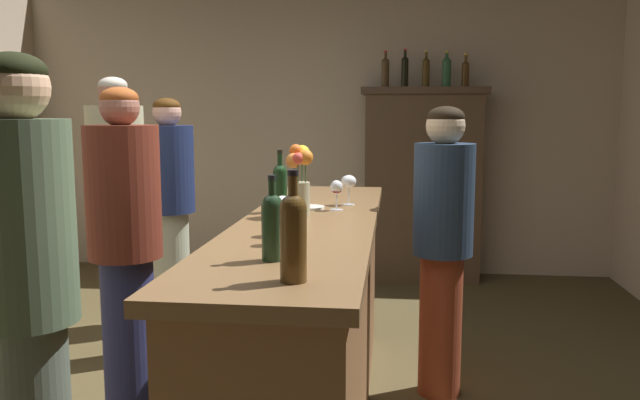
# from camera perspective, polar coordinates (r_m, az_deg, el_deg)

# --- Properties ---
(wall_back) EXTENTS (5.61, 0.12, 2.74)m
(wall_back) POSITION_cam_1_polar(r_m,az_deg,el_deg) (6.07, -0.54, 6.59)
(wall_back) COLOR #C1B096
(wall_back) RESTS_ON ground
(bar_counter) EXTENTS (0.61, 2.62, 1.02)m
(bar_counter) POSITION_cam_1_polar(r_m,az_deg,el_deg) (3.02, -1.02, -11.21)
(bar_counter) COLOR brown
(bar_counter) RESTS_ON ground
(display_cabinet) EXTENTS (1.10, 0.40, 1.72)m
(display_cabinet) POSITION_cam_1_polar(r_m,az_deg,el_deg) (5.77, 9.16, 1.72)
(display_cabinet) COLOR #4E3A28
(display_cabinet) RESTS_ON ground
(wine_bottle_merlot) EXTENTS (0.08, 0.08, 0.32)m
(wine_bottle_merlot) POSITION_cam_1_polar(r_m,az_deg,el_deg) (1.81, -2.42, -2.97)
(wine_bottle_merlot) COLOR #4E3515
(wine_bottle_merlot) RESTS_ON bar_counter
(wine_bottle_syrah) EXTENTS (0.07, 0.07, 0.28)m
(wine_bottle_syrah) POSITION_cam_1_polar(r_m,az_deg,el_deg) (2.08, -4.30, -2.13)
(wine_bottle_syrah) COLOR #1E361F
(wine_bottle_syrah) RESTS_ON bar_counter
(wine_bottle_rose) EXTENTS (0.07, 0.07, 0.30)m
(wine_bottle_rose) POSITION_cam_1_polar(r_m,az_deg,el_deg) (3.10, -3.60, 1.30)
(wine_bottle_rose) COLOR #173419
(wine_bottle_rose) RESTS_ON bar_counter
(wine_glass_front) EXTENTS (0.08, 0.08, 0.16)m
(wine_glass_front) POSITION_cam_1_polar(r_m,az_deg,el_deg) (2.50, -3.35, -0.56)
(wine_glass_front) COLOR white
(wine_glass_front) RESTS_ON bar_counter
(wine_glass_mid) EXTENTS (0.07, 0.07, 0.15)m
(wine_glass_mid) POSITION_cam_1_polar(r_m,az_deg,el_deg) (3.16, 1.49, 0.99)
(wine_glass_mid) COLOR white
(wine_glass_mid) RESTS_ON bar_counter
(wine_glass_rear) EXTENTS (0.07, 0.07, 0.14)m
(wine_glass_rear) POSITION_cam_1_polar(r_m,az_deg,el_deg) (2.34, -3.67, -1.64)
(wine_glass_rear) COLOR white
(wine_glass_rear) RESTS_ON bar_counter
(wine_glass_spare) EXTENTS (0.08, 0.08, 0.16)m
(wine_glass_spare) POSITION_cam_1_polar(r_m,az_deg,el_deg) (3.34, 2.58, 1.59)
(wine_glass_spare) COLOR white
(wine_glass_spare) RESTS_ON bar_counter
(flower_arrangement) EXTENTS (0.13, 0.14, 0.34)m
(flower_arrangement) POSITION_cam_1_polar(r_m,az_deg,el_deg) (2.96, -1.87, 1.93)
(flower_arrangement) COLOR tan
(flower_arrangement) RESTS_ON bar_counter
(cheese_plate) EXTENTS (0.15, 0.15, 0.01)m
(cheese_plate) POSITION_cam_1_polar(r_m,az_deg,el_deg) (3.22, -0.97, -0.67)
(cheese_plate) COLOR white
(cheese_plate) RESTS_ON bar_counter
(display_bottle_left) EXTENTS (0.07, 0.07, 0.32)m
(display_bottle_left) POSITION_cam_1_polar(r_m,az_deg,el_deg) (5.74, 5.88, 11.43)
(display_bottle_left) COLOR #47341C
(display_bottle_left) RESTS_ON display_cabinet
(display_bottle_midleft) EXTENTS (0.06, 0.06, 0.33)m
(display_bottle_midleft) POSITION_cam_1_polar(r_m,az_deg,el_deg) (5.74, 7.62, 11.47)
(display_bottle_midleft) COLOR black
(display_bottle_midleft) RESTS_ON display_cabinet
(display_bottle_center) EXTENTS (0.06, 0.06, 0.32)m
(display_bottle_center) POSITION_cam_1_polar(r_m,az_deg,el_deg) (5.75, 9.48, 11.34)
(display_bottle_center) COLOR #433213
(display_bottle_center) RESTS_ON display_cabinet
(display_bottle_midright) EXTENTS (0.08, 0.08, 0.31)m
(display_bottle_midright) POSITION_cam_1_polar(r_m,az_deg,el_deg) (5.76, 11.28, 11.30)
(display_bottle_midright) COLOR #25512F
(display_bottle_midright) RESTS_ON display_cabinet
(display_bottle_right) EXTENTS (0.06, 0.06, 0.29)m
(display_bottle_right) POSITION_cam_1_polar(r_m,az_deg,el_deg) (5.77, 12.91, 11.08)
(display_bottle_right) COLOR #452E13
(display_bottle_right) RESTS_ON display_cabinet
(patron_near_entrance) EXTENTS (0.33, 0.33, 1.70)m
(patron_near_entrance) POSITION_cam_1_polar(r_m,az_deg,el_deg) (3.95, -17.65, -0.68)
(patron_near_entrance) COLOR gray
(patron_near_entrance) RESTS_ON ground
(patron_in_navy) EXTENTS (0.35, 0.35, 1.62)m
(patron_in_navy) POSITION_cam_1_polar(r_m,az_deg,el_deg) (3.21, -17.07, -3.51)
(patron_in_navy) COLOR navy
(patron_in_navy) RESTS_ON ground
(patron_in_grey) EXTENTS (0.31, 0.31, 1.68)m
(patron_in_grey) POSITION_cam_1_polar(r_m,az_deg,el_deg) (2.17, -24.78, -7.74)
(patron_in_grey) COLOR #515D50
(patron_in_grey) RESTS_ON ground
(patron_tall) EXTENTS (0.35, 0.35, 1.60)m
(patron_tall) POSITION_cam_1_polar(r_m,az_deg,el_deg) (4.57, -13.32, -0.18)
(patron_tall) COLOR #AAB196
(patron_tall) RESTS_ON ground
(bartender) EXTENTS (0.31, 0.31, 1.53)m
(bartender) POSITION_cam_1_polar(r_m,az_deg,el_deg) (3.38, 10.94, -3.29)
(bartender) COLOR brown
(bartender) RESTS_ON ground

